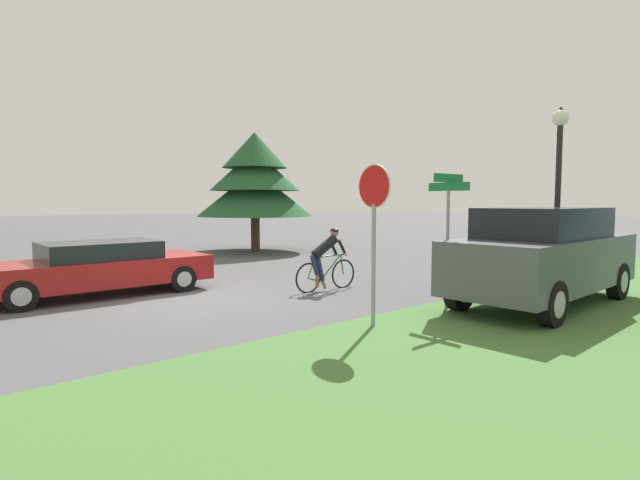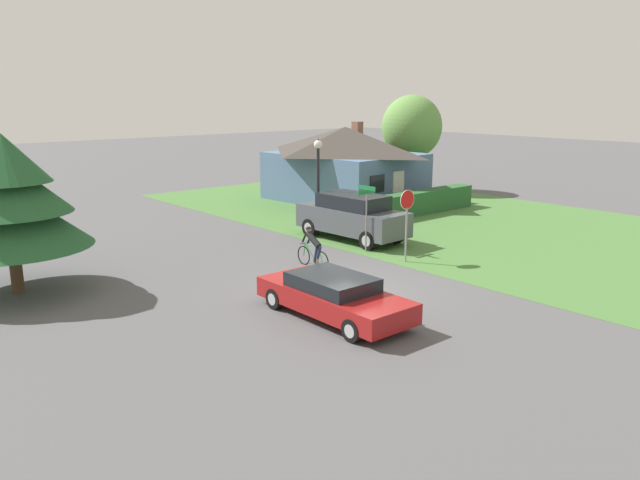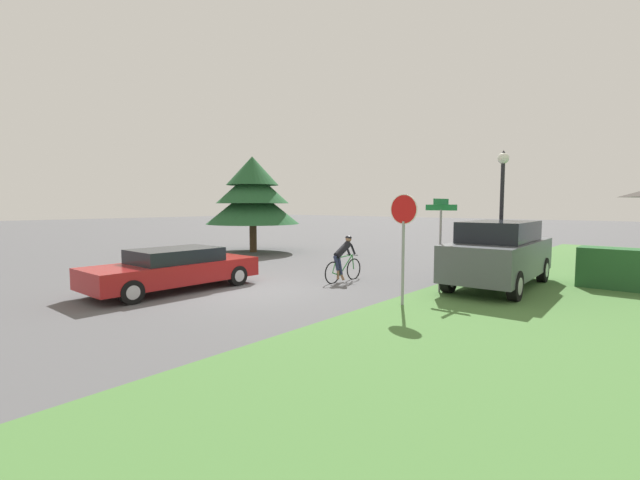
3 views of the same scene
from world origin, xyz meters
TOP-DOWN VIEW (x-y plane):
  - ground_plane at (0.00, 0.00)m, footprint 140.00×140.00m
  - sedan_left_lane at (-1.57, -1.25)m, footprint 1.91×4.75m
  - cyclist at (1.27, 2.95)m, footprint 0.44×1.75m
  - parked_suv_right at (5.31, 5.16)m, footprint 2.13×5.04m
  - stop_sign at (4.30, 1.31)m, footprint 0.72×0.07m
  - street_lamp at (4.83, 6.79)m, footprint 0.36×0.36m
  - street_name_sign at (4.31, 3.35)m, footprint 0.90×0.90m
  - conifer_tall_near at (-7.46, 6.77)m, footprint 4.73×4.73m

SIDE VIEW (x-z plane):
  - ground_plane at x=0.00m, z-range 0.00..0.00m
  - sedan_left_lane at x=-1.57m, z-range 0.02..1.20m
  - cyclist at x=1.27m, z-range -0.02..1.43m
  - parked_suv_right at x=5.31m, z-range 0.03..1.97m
  - street_name_sign at x=4.31m, z-range 0.51..3.08m
  - stop_sign at x=4.30m, z-range 0.55..3.22m
  - street_lamp at x=4.83m, z-range 0.78..4.95m
  - conifer_tall_near at x=-7.46m, z-range 0.48..5.35m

